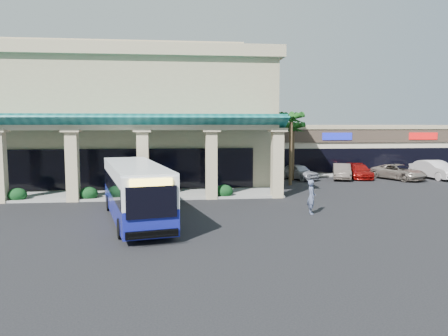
{
  "coord_description": "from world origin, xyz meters",
  "views": [
    {
      "loc": [
        -0.89,
        -23.74,
        5.02
      ],
      "look_at": [
        2.21,
        3.93,
        2.2
      ],
      "focal_mm": 35.0,
      "sensor_mm": 36.0,
      "label": 1
    }
  ],
  "objects": [
    {
      "name": "pedestrian",
      "position": [
        6.65,
        -0.38,
        0.96
      ],
      "size": [
        0.53,
        0.74,
        1.92
      ],
      "primitive_type": "imported",
      "rotation": [
        0.0,
        0.0,
        1.47
      ],
      "color": "#4D5675",
      "rests_on": "ground"
    },
    {
      "name": "car_extra",
      "position": [
        22.77,
        13.62,
        0.84
      ],
      "size": [
        2.48,
        5.31,
        1.68
      ],
      "primitive_type": "imported",
      "rotation": [
        0.0,
        0.0,
        0.14
      ],
      "color": "silver",
      "rests_on": "ground"
    },
    {
      "name": "car_red",
      "position": [
        16.01,
        14.67,
        0.65
      ],
      "size": [
        2.6,
        4.74,
        1.3
      ],
      "primitive_type": "imported",
      "rotation": [
        0.0,
        0.0,
        -0.18
      ],
      "color": "maroon",
      "rests_on": "ground"
    },
    {
      "name": "broadleaf_tree",
      "position": [
        7.5,
        19.0,
        2.41
      ],
      "size": [
        2.6,
        2.6,
        4.81
      ],
      "primitive_type": null,
      "color": "black",
      "rests_on": "ground"
    },
    {
      "name": "strip_mall",
      "position": [
        18.0,
        24.0,
        2.45
      ],
      "size": [
        22.5,
        12.5,
        4.9
      ],
      "primitive_type": null,
      "color": "beige",
      "rests_on": "ground"
    },
    {
      "name": "main_building",
      "position": [
        -8.0,
        16.0,
        5.67
      ],
      "size": [
        30.8,
        14.8,
        11.35
      ],
      "primitive_type": null,
      "color": "tan",
      "rests_on": "ground"
    },
    {
      "name": "transit_bus",
      "position": [
        -2.98,
        -1.0,
        1.48
      ],
      "size": [
        4.72,
        10.88,
        2.96
      ],
      "primitive_type": null,
      "rotation": [
        0.0,
        0.0,
        0.22
      ],
      "color": "#161D94",
      "rests_on": "ground"
    },
    {
      "name": "car_gray",
      "position": [
        19.14,
        13.36,
        0.7
      ],
      "size": [
        4.13,
        5.53,
        1.4
      ],
      "primitive_type": "imported",
      "rotation": [
        0.0,
        0.0,
        0.41
      ],
      "color": "gray",
      "rests_on": "ground"
    },
    {
      "name": "car_white",
      "position": [
        14.16,
        14.26,
        0.71
      ],
      "size": [
        2.81,
        4.56,
        1.42
      ],
      "primitive_type": "imported",
      "rotation": [
        0.0,
        0.0,
        -0.33
      ],
      "color": "#64584F",
      "rests_on": "ground"
    },
    {
      "name": "palm_0",
      "position": [
        8.5,
        11.0,
        3.3
      ],
      "size": [
        2.4,
        2.4,
        6.6
      ],
      "primitive_type": null,
      "color": "#134211",
      "rests_on": "ground"
    },
    {
      "name": "ground",
      "position": [
        0.0,
        0.0,
        0.0
      ],
      "size": [
        110.0,
        110.0,
        0.0
      ],
      "primitive_type": "plane",
      "color": "black"
    },
    {
      "name": "palm_1",
      "position": [
        9.5,
        14.0,
        2.9
      ],
      "size": [
        2.4,
        2.4,
        5.8
      ],
      "primitive_type": null,
      "color": "#134211",
      "rests_on": "ground"
    },
    {
      "name": "car_silver",
      "position": [
        10.19,
        14.43,
        0.7
      ],
      "size": [
        3.22,
        4.45,
        1.41
      ],
      "primitive_type": "imported",
      "rotation": [
        0.0,
        0.0,
        0.43
      ],
      "color": "#B0B1BC",
      "rests_on": "ground"
    },
    {
      "name": "arcade",
      "position": [
        -8.0,
        6.8,
        2.85
      ],
      "size": [
        30.0,
        6.2,
        5.7
      ],
      "primitive_type": null,
      "color": "#10605F",
      "rests_on": "ground"
    }
  ]
}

